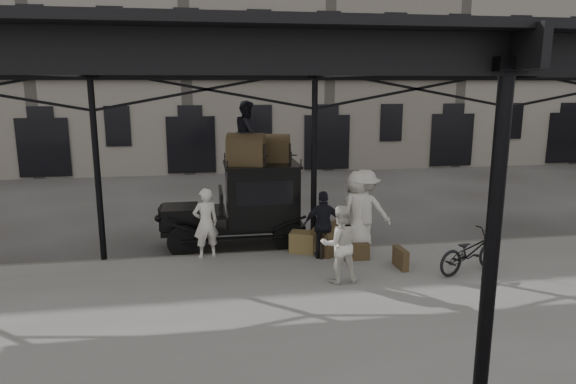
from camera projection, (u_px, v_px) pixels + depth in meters
name	position (u px, v px, depth m)	size (l,w,h in m)	color
ground	(333.00, 285.00, 10.88)	(120.00, 120.00, 0.00)	#383533
platform	(361.00, 324.00, 8.94)	(28.00, 8.00, 0.15)	slate
canopy	(364.00, 57.00, 8.26)	(22.50, 9.00, 4.74)	black
building_frontage	(251.00, 28.00, 26.80)	(64.00, 8.00, 14.00)	slate
taxi	(249.00, 201.00, 13.27)	(3.65, 1.55, 2.18)	black
porter_left	(206.00, 223.00, 12.00)	(0.61, 0.40, 1.66)	silver
porter_midleft	(340.00, 244.00, 10.50)	(0.79, 0.61, 1.62)	silver
porter_centre	(358.00, 211.00, 12.55)	(0.96, 0.62, 1.96)	beige
porter_official	(324.00, 225.00, 11.95)	(0.94, 0.39, 1.60)	black
porter_right	(364.00, 210.00, 12.58)	(1.28, 0.74, 1.99)	beige
bicycle	(470.00, 252.00, 11.11)	(0.62, 1.76, 0.93)	black
porter_roof	(247.00, 133.00, 12.80)	(0.77, 0.60, 1.59)	black
steamer_trunk_roof_near	(246.00, 152.00, 12.75)	(0.92, 0.56, 0.67)	#473921
steamer_trunk_roof_far	(274.00, 150.00, 13.31)	(0.82, 0.50, 0.60)	#473921
steamer_trunk_platform	(331.00, 240.00, 12.40)	(0.88, 0.54, 0.64)	#473921
wicker_hamper	(303.00, 242.00, 12.49)	(0.60, 0.45, 0.50)	brown
suitcase_upright	(401.00, 258.00, 11.42)	(0.15, 0.60, 0.45)	#473921
suitcase_flat	(356.00, 252.00, 11.91)	(0.60, 0.15, 0.40)	#473921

